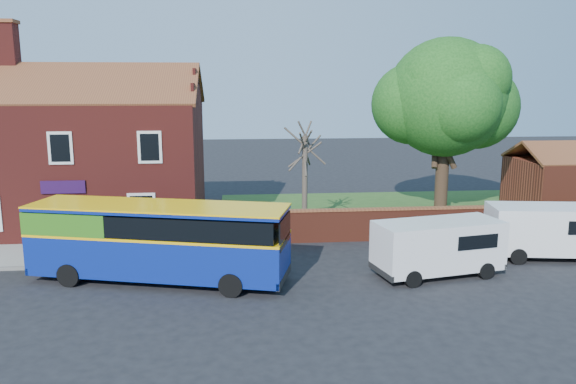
{
  "coord_description": "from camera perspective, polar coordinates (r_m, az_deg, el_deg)",
  "views": [
    {
      "loc": [
        0.94,
        -18.82,
        7.41
      ],
      "look_at": [
        3.18,
        5.0,
        2.85
      ],
      "focal_mm": 35.0,
      "sensor_mm": 36.0,
      "label": 1
    }
  ],
  "objects": [
    {
      "name": "boundary_wall",
      "position": [
        29.25,
        19.16,
        -2.86
      ],
      "size": [
        22.0,
        0.38,
        1.6
      ],
      "color": "maroon",
      "rests_on": "ground"
    },
    {
      "name": "bus",
      "position": [
        22.04,
        -13.75,
        -4.54
      ],
      "size": [
        10.12,
        4.96,
        2.99
      ],
      "rotation": [
        0.0,
        0.0,
        -0.26
      ],
      "color": "navy",
      "rests_on": "ground"
    },
    {
      "name": "large_tree",
      "position": [
        32.49,
        15.75,
        8.87
      ],
      "size": [
        8.2,
        6.49,
        10.0
      ],
      "color": "black",
      "rests_on": "ground"
    },
    {
      "name": "grass_strip",
      "position": [
        34.82,
        15.03,
        -1.84
      ],
      "size": [
        26.0,
        12.0,
        0.04
      ],
      "primitive_type": "cube",
      "color": "#426B28",
      "rests_on": "ground"
    },
    {
      "name": "ground",
      "position": [
        20.25,
        -7.81,
        -10.78
      ],
      "size": [
        120.0,
        120.0,
        0.0
      ],
      "primitive_type": "plane",
      "color": "black",
      "rests_on": "ground"
    },
    {
      "name": "van_far",
      "position": [
        26.84,
        25.24,
        -3.44
      ],
      "size": [
        5.5,
        2.85,
        2.3
      ],
      "rotation": [
        0.0,
        0.0,
        -0.15
      ],
      "color": "white",
      "rests_on": "ground"
    },
    {
      "name": "shop_building",
      "position": [
        31.6,
        -19.95,
        2.87
      ],
      "size": [
        12.3,
        8.13,
        10.5
      ],
      "color": "maroon",
      "rests_on": "ground"
    },
    {
      "name": "pavement",
      "position": [
        26.85,
        -22.48,
        -5.94
      ],
      "size": [
        18.0,
        3.5,
        0.12
      ],
      "primitive_type": "cube",
      "color": "gray",
      "rests_on": "ground"
    },
    {
      "name": "bare_tree",
      "position": [
        28.68,
        1.72,
        1.44
      ],
      "size": [
        2.01,
        2.4,
        5.37
      ],
      "color": "#4C4238",
      "rests_on": "ground"
    },
    {
      "name": "kerb",
      "position": [
        25.25,
        -23.63,
        -7.04
      ],
      "size": [
        18.0,
        0.15,
        0.14
      ],
      "primitive_type": "cube",
      "color": "slate",
      "rests_on": "ground"
    },
    {
      "name": "van_near",
      "position": [
        22.9,
        15.03,
        -5.26
      ],
      "size": [
        5.29,
        2.97,
        2.19
      ],
      "rotation": [
        0.0,
        0.0,
        0.21
      ],
      "color": "white",
      "rests_on": "ground"
    }
  ]
}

